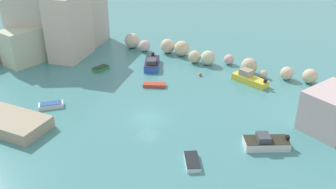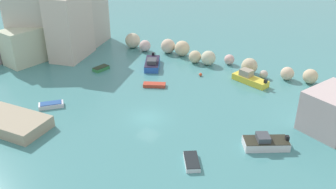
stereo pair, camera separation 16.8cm
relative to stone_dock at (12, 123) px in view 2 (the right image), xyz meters
name	(u,v)px [view 2 (the right image)]	position (x,y,z in m)	size (l,w,h in m)	color
cove_water	(148,118)	(12.37, 9.70, -0.69)	(160.00, 160.00, 0.00)	teal
cliff_headland_left	(53,24)	(-15.48, 22.12, 3.80)	(18.28, 22.10, 11.53)	beige
rock_breakwater	(199,55)	(9.80, 29.57, 0.48)	(36.41, 4.23, 2.72)	beige
stone_dock	(12,123)	(0.00, 0.00, 0.00)	(8.38, 4.72, 1.39)	tan
channel_buoy	(201,75)	(12.60, 24.19, -0.45)	(0.49, 0.49, 0.49)	#E04C28
moored_boat_0	(192,161)	(21.02, 4.40, -0.43)	(2.82, 3.24, 0.53)	white
moored_boat_1	(101,68)	(-2.03, 18.41, -0.41)	(1.72, 2.71, 0.57)	#328446
moored_boat_2	(266,143)	(26.56, 10.84, -0.12)	(5.09, 4.22, 1.54)	silver
moored_boat_3	(249,79)	(19.79, 25.62, -0.04)	(5.71, 3.32, 1.86)	yellow
moored_boat_4	(51,105)	(0.13, 5.82, -0.40)	(3.11, 3.15, 0.60)	silver
moored_boat_5	(152,63)	(4.32, 23.52, -0.09)	(4.52, 5.81, 1.61)	blue
moored_boat_6	(154,85)	(8.43, 17.58, -0.45)	(3.37, 2.45, 0.48)	#C03F2B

